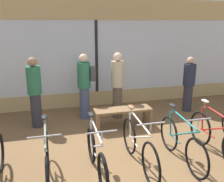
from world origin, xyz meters
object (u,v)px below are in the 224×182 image
(bicycle_center_left, at_px, (96,156))
(customer_near_bench, at_px, (189,83))
(bicycle_center_right, at_px, (181,142))
(customer_by_window, at_px, (118,83))
(bicycle_center, at_px, (138,146))
(customer_mid_floor, at_px, (85,84))
(bicycle_left, at_px, (47,160))
(display_bench, at_px, (123,112))
(customer_near_rack, at_px, (35,91))
(bicycle_right, at_px, (216,137))

(bicycle_center_left, height_order, customer_near_bench, customer_near_bench)
(bicycle_center_right, height_order, customer_by_window, customer_by_window)
(customer_near_bench, bearing_deg, bicycle_center_right, -123.27)
(bicycle_center, distance_m, customer_mid_floor, 2.71)
(customer_by_window, bearing_deg, bicycle_left, -126.71)
(bicycle_left, distance_m, bicycle_center, 1.59)
(bicycle_center_left, bearing_deg, customer_mid_floor, 85.05)
(bicycle_center, height_order, display_bench, bicycle_center)
(display_bench, distance_m, customer_near_rack, 2.20)
(display_bench, relative_size, customer_near_bench, 0.88)
(bicycle_center_left, relative_size, customer_near_bench, 1.04)
(bicycle_center_right, xyz_separation_m, customer_by_window, (-0.50, 2.52, 0.57))
(bicycle_left, xyz_separation_m, bicycle_center_right, (2.40, 0.02, -0.01))
(bicycle_center_left, xyz_separation_m, customer_mid_floor, (0.23, 2.68, 0.58))
(bicycle_center_left, bearing_deg, customer_by_window, 66.75)
(bicycle_center_right, xyz_separation_m, display_bench, (-0.58, 1.76, 0.01))
(customer_near_rack, relative_size, customer_by_window, 0.98)
(bicycle_center_right, bearing_deg, customer_near_bench, 56.73)
(customer_by_window, distance_m, customer_near_bench, 2.13)
(display_bench, height_order, customer_by_window, customer_by_window)
(bicycle_center, relative_size, bicycle_right, 1.00)
(display_bench, distance_m, customer_near_bench, 2.35)
(bicycle_center, bearing_deg, customer_by_window, 82.75)
(customer_near_rack, bearing_deg, customer_mid_floor, 11.67)
(bicycle_right, height_order, customer_by_window, customer_by_window)
(display_bench, bearing_deg, customer_mid_floor, 131.78)
(bicycle_left, xyz_separation_m, bicycle_center_left, (0.80, -0.01, -0.03))
(display_bench, bearing_deg, bicycle_center, -97.84)
(bicycle_left, relative_size, display_bench, 1.22)
(bicycle_right, xyz_separation_m, customer_mid_floor, (-2.12, 2.64, 0.55))
(bicycle_left, relative_size, customer_mid_floor, 0.97)
(bicycle_left, height_order, bicycle_center_left, bicycle_left)
(bicycle_right, relative_size, customer_near_rack, 1.03)
(customer_near_bench, bearing_deg, bicycle_center, -135.24)
(bicycle_center_right, bearing_deg, customer_by_window, 101.31)
(customer_near_rack, bearing_deg, bicycle_center_right, -42.14)
(bicycle_center_left, relative_size, customer_by_window, 0.93)
(bicycle_center, bearing_deg, bicycle_left, -177.44)
(bicycle_left, distance_m, bicycle_right, 3.16)
(bicycle_left, bearing_deg, customer_near_rack, 95.50)
(customer_by_window, height_order, customer_near_bench, customer_by_window)
(bicycle_center_right, relative_size, customer_near_rack, 0.97)
(bicycle_left, height_order, customer_mid_floor, customer_mid_floor)
(bicycle_center_right, bearing_deg, bicycle_center_left, -178.79)
(bicycle_center, distance_m, customer_near_rack, 3.00)
(bicycle_left, xyz_separation_m, customer_mid_floor, (1.03, 2.67, 0.55))
(customer_near_rack, height_order, customer_near_bench, customer_near_rack)
(bicycle_right, bearing_deg, customer_mid_floor, 128.82)
(bicycle_center, relative_size, customer_near_bench, 1.12)
(display_bench, bearing_deg, bicycle_left, -135.53)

